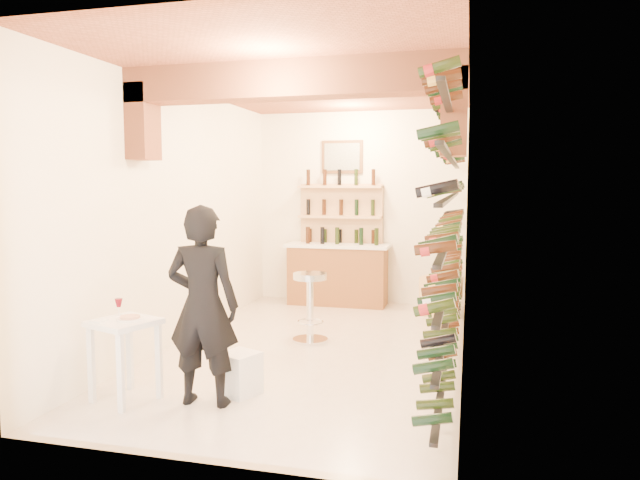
# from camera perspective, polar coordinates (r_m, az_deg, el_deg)

# --- Properties ---
(ground) EXTENTS (6.00, 6.00, 0.00)m
(ground) POSITION_cam_1_polar(r_m,az_deg,el_deg) (7.15, -0.61, -10.65)
(ground) COLOR beige
(ground) RESTS_ON ground
(room_shell) EXTENTS (3.52, 6.02, 3.21)m
(room_shell) POSITION_cam_1_polar(r_m,az_deg,el_deg) (6.63, -1.22, 7.76)
(room_shell) COLOR white
(room_shell) RESTS_ON ground
(wine_rack) EXTENTS (0.32, 5.70, 2.56)m
(wine_rack) POSITION_cam_1_polar(r_m,az_deg,el_deg) (6.66, 12.22, 1.58)
(wine_rack) COLOR black
(wine_rack) RESTS_ON ground
(back_counter) EXTENTS (1.70, 0.62, 1.29)m
(back_counter) POSITION_cam_1_polar(r_m,az_deg,el_deg) (9.63, 1.75, -3.22)
(back_counter) COLOR brown
(back_counter) RESTS_ON ground
(back_shelving) EXTENTS (1.40, 0.31, 2.73)m
(back_shelving) POSITION_cam_1_polar(r_m,az_deg,el_deg) (9.79, 2.07, 0.67)
(back_shelving) COLOR tan
(back_shelving) RESTS_ON ground
(tasting_table) EXTENTS (0.67, 0.67, 0.92)m
(tasting_table) POSITION_cam_1_polar(r_m,az_deg,el_deg) (5.66, -18.65, -8.77)
(tasting_table) COLOR white
(tasting_table) RESTS_ON ground
(white_stool) EXTENTS (0.42, 0.42, 0.40)m
(white_stool) POSITION_cam_1_polar(r_m,az_deg,el_deg) (5.69, -7.91, -12.85)
(white_stool) COLOR white
(white_stool) RESTS_ON ground
(person) EXTENTS (0.69, 0.47, 1.81)m
(person) POSITION_cam_1_polar(r_m,az_deg,el_deg) (5.33, -11.43, -6.33)
(person) COLOR black
(person) RESTS_ON ground
(chrome_barstool) EXTENTS (0.45, 0.45, 0.88)m
(chrome_barstool) POSITION_cam_1_polar(r_m,az_deg,el_deg) (7.38, -0.97, -6.10)
(chrome_barstool) COLOR silver
(chrome_barstool) RESTS_ON ground
(crate_lower) EXTENTS (0.52, 0.41, 0.28)m
(crate_lower) POSITION_cam_1_polar(r_m,az_deg,el_deg) (9.04, 11.75, -6.44)
(crate_lower) COLOR #E3BC7C
(crate_lower) RESTS_ON ground
(crate_upper) EXTENTS (0.64, 0.53, 0.32)m
(crate_upper) POSITION_cam_1_polar(r_m,az_deg,el_deg) (8.98, 11.79, -4.58)
(crate_upper) COLOR #E3BC7C
(crate_upper) RESTS_ON crate_lower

